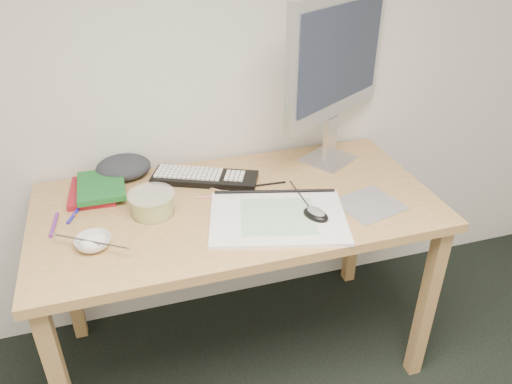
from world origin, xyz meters
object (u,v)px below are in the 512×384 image
Objects in this scene: monitor at (336,61)px; rice_bowl at (93,243)px; sketchpad at (278,218)px; desk at (237,222)px; keyboard at (205,178)px.

rice_bowl is (-0.93, -0.33, -0.39)m from monitor.
rice_bowl reaches higher than sketchpad.
desk is 2.15× the size of monitor.
desk is 0.22m from keyboard.
monitor is at bearing 26.20° from keyboard.
sketchpad is 4.10× the size of rice_bowl.
keyboard is (-0.18, 0.33, 0.01)m from sketchpad.
desk is 0.69m from monitor.
sketchpad is 0.69× the size of monitor.
desk is at bearing 173.57° from monitor.
sketchpad is (0.10, -0.14, 0.09)m from desk.
rice_bowl is at bearing -167.00° from sketchpad.
sketchpad is 1.14× the size of keyboard.
sketchpad is at bearing -37.66° from keyboard.
rice_bowl is at bearing -119.06° from keyboard.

